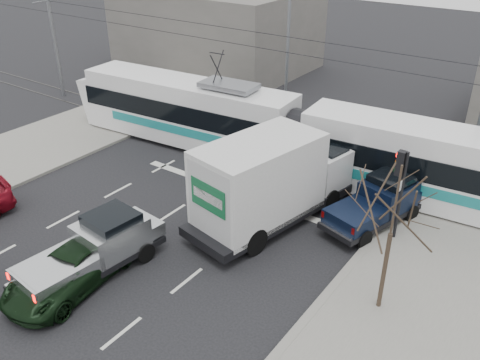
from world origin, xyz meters
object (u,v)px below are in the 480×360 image
Objects in this scene: tram at (299,136)px; traffic_signal at (400,176)px; box_truck at (270,182)px; bare_tree at (395,208)px; navy_pickup at (379,202)px; green_car at (69,270)px; silver_pickup at (97,247)px; street_lamp_far at (286,29)px.

traffic_signal is at bearing -31.68° from tram.
traffic_signal is 0.46× the size of box_truck.
box_truck is (-5.62, 2.33, -1.95)m from bare_tree.
tram is (-6.99, 6.98, -1.97)m from bare_tree.
tram is (-5.87, 2.99, -0.92)m from traffic_signal.
navy_pickup is at bearing 112.91° from bare_tree.
box_truck is 8.09m from green_car.
traffic_signal is (-1.13, 4.00, -1.05)m from bare_tree.
green_car is at bearing -150.84° from bare_tree.
bare_tree reaches higher than green_car.
green_car is (-7.78, -8.97, -2.08)m from traffic_signal.
bare_tree is 6.39m from box_truck.
traffic_signal is 0.76× the size of green_car.
green_car is (-0.10, -1.19, -0.31)m from silver_pickup.
traffic_signal reaches higher than silver_pickup.
box_truck is at bearing -129.46° from navy_pickup.
silver_pickup is at bearing 78.03° from green_car.
tram is 3.24× the size of box_truck.
navy_pickup is at bearing 47.43° from green_car.
street_lamp_far is 1.90× the size of green_car.
silver_pickup is 10.94m from navy_pickup.
street_lamp_far is 19.22m from green_car.
navy_pickup is at bearing -28.53° from tram.
bare_tree is 0.20× the size of tram.
tram is at bearing 117.40° from box_truck.
street_lamp_far is 0.36× the size of tram.
tram reaches higher than box_truck.
green_car is at bearing -103.81° from tram.
street_lamp_far is (-11.79, 13.50, 1.32)m from bare_tree.
navy_pickup is at bearing 138.56° from traffic_signal.
navy_pickup is 1.04× the size of green_car.
bare_tree is at bearing -11.56° from box_truck.
bare_tree reaches higher than traffic_signal.
traffic_signal is 4.87m from box_truck.
street_lamp_far is 8.73m from tram.
bare_tree is 10.08m from tram.
traffic_signal reaches higher than box_truck.
tram is (4.79, -6.52, -3.29)m from street_lamp_far.
traffic_signal is 0.73× the size of navy_pickup.
silver_pickup is 1.23m from green_car.
tram reaches higher than silver_pickup.
navy_pickup is (4.97, -2.20, -0.86)m from tram.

